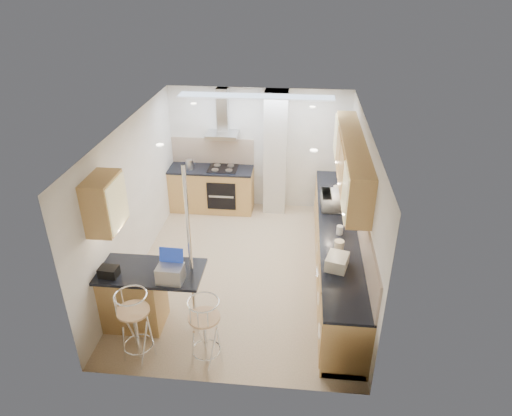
# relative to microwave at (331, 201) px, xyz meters

# --- Properties ---
(ground) EXTENTS (4.80, 4.80, 0.00)m
(ground) POSITION_rel_microwave_xyz_m (-1.39, -0.64, -1.05)
(ground) COLOR tan
(ground) RESTS_ON ground
(room_shell) EXTENTS (3.64, 4.84, 2.51)m
(room_shell) POSITION_rel_microwave_xyz_m (-1.07, -0.26, 0.49)
(room_shell) COLOR silver
(room_shell) RESTS_ON ground
(right_counter) EXTENTS (0.63, 4.40, 0.92)m
(right_counter) POSITION_rel_microwave_xyz_m (0.11, -0.64, -0.59)
(right_counter) COLOR tan
(right_counter) RESTS_ON ground
(back_counter) EXTENTS (1.70, 0.63, 0.92)m
(back_counter) POSITION_rel_microwave_xyz_m (-2.34, 1.46, -0.59)
(back_counter) COLOR tan
(back_counter) RESTS_ON ground
(peninsula) EXTENTS (1.47, 0.72, 0.94)m
(peninsula) POSITION_rel_microwave_xyz_m (-2.52, -2.09, -0.58)
(peninsula) COLOR tan
(peninsula) RESTS_ON ground
(microwave) EXTENTS (0.34, 0.49, 0.27)m
(microwave) POSITION_rel_microwave_xyz_m (0.00, 0.00, 0.00)
(microwave) COLOR silver
(microwave) RESTS_ON right_counter
(laptop) EXTENTS (0.34, 0.26, 0.23)m
(laptop) POSITION_rel_microwave_xyz_m (-2.15, -2.28, 0.00)
(laptop) COLOR #9EA2A6
(laptop) RESTS_ON peninsula
(bag) EXTENTS (0.25, 0.19, 0.13)m
(bag) POSITION_rel_microwave_xyz_m (-2.99, -2.26, -0.05)
(bag) COLOR black
(bag) RESTS_ON peninsula
(bar_stool_near) EXTENTS (0.44, 0.44, 1.06)m
(bar_stool_near) POSITION_rel_microwave_xyz_m (-2.53, -2.74, -0.52)
(bar_stool_near) COLOR tan
(bar_stool_near) RESTS_ON ground
(bar_stool_end) EXTENTS (0.48, 0.48, 1.03)m
(bar_stool_end) POSITION_rel_microwave_xyz_m (-1.64, -2.74, -0.54)
(bar_stool_end) COLOR tan
(bar_stool_end) RESTS_ON ground
(jar_a) EXTENTS (0.15, 0.15, 0.20)m
(jar_a) POSITION_rel_microwave_xyz_m (0.14, -0.01, -0.03)
(jar_a) COLOR beige
(jar_a) RESTS_ON right_counter
(jar_b) EXTENTS (0.14, 0.14, 0.17)m
(jar_b) POSITION_rel_microwave_xyz_m (0.11, 0.51, -0.05)
(jar_b) COLOR beige
(jar_b) RESTS_ON right_counter
(jar_c) EXTENTS (0.17, 0.17, 0.21)m
(jar_c) POSITION_rel_microwave_xyz_m (0.05, -1.39, -0.03)
(jar_c) COLOR beige
(jar_c) RESTS_ON right_counter
(jar_d) EXTENTS (0.12, 0.12, 0.14)m
(jar_d) POSITION_rel_microwave_xyz_m (0.10, -0.85, -0.07)
(jar_d) COLOR silver
(jar_d) RESTS_ON right_counter
(bread_bin) EXTENTS (0.35, 0.40, 0.18)m
(bread_bin) POSITION_rel_microwave_xyz_m (0.00, -1.73, -0.04)
(bread_bin) COLOR beige
(bread_bin) RESTS_ON right_counter
(kettle) EXTENTS (0.16, 0.16, 0.20)m
(kettle) POSITION_rel_microwave_xyz_m (-2.76, 1.39, -0.04)
(kettle) COLOR #B4B7BA
(kettle) RESTS_ON back_counter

